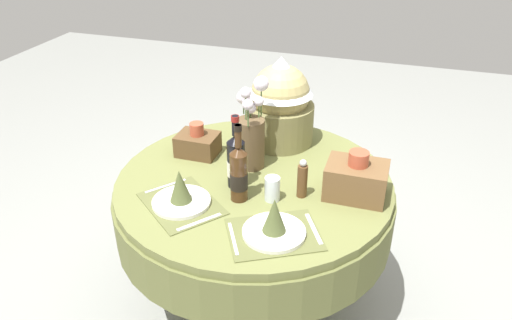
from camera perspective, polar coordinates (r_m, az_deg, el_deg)
ground at (r=2.67m, az=-0.21°, el=-15.44°), size 8.00×8.00×0.00m
dining_table at (r=2.30m, az=-0.23°, el=-5.46°), size 1.25×1.25×0.72m
place_setting_left at (r=2.05m, az=-8.62°, el=-3.94°), size 0.43×0.42×0.16m
place_setting_right at (r=1.86m, az=2.10°, el=-7.41°), size 0.42×0.39×0.16m
flower_vase at (r=2.24m, az=-0.58°, el=3.18°), size 0.15×0.18×0.42m
wine_bottle_left at (r=2.11m, az=-2.30°, el=-0.06°), size 0.08×0.08×0.33m
wine_bottle_centre at (r=2.02m, az=-1.99°, el=-1.50°), size 0.07×0.07×0.34m
tumbler_near_right at (r=2.05m, az=1.88°, el=-3.32°), size 0.06×0.06×0.11m
pepper_mill at (r=2.07m, az=5.33°, el=-2.24°), size 0.04×0.04×0.17m
gift_tub_back_centre at (r=2.44m, az=2.81°, el=7.02°), size 0.34×0.34×0.44m
woven_basket_side_left at (r=2.40m, az=-6.71°, el=1.94°), size 0.19×0.15×0.16m
woven_basket_side_right at (r=2.10m, az=11.42°, el=-2.15°), size 0.25×0.18×0.21m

